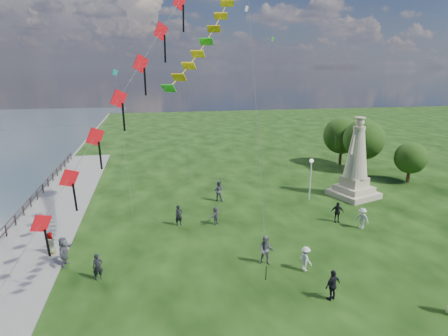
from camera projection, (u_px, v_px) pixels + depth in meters
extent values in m
cube|color=slate|center=(24.00, 261.00, 23.79)|extent=(5.00, 60.00, 0.10)
cylinder|color=black|center=(6.00, 231.00, 27.04)|extent=(0.11, 0.11, 1.00)
cylinder|color=black|center=(15.00, 220.00, 28.93)|extent=(0.11, 0.11, 1.00)
cylinder|color=black|center=(24.00, 211.00, 30.83)|extent=(0.11, 0.11, 1.00)
cylinder|color=black|center=(31.00, 203.00, 32.72)|extent=(0.11, 0.11, 1.00)
cylinder|color=black|center=(37.00, 195.00, 34.62)|extent=(0.11, 0.11, 1.00)
cylinder|color=black|center=(43.00, 189.00, 36.51)|extent=(0.11, 0.11, 1.00)
cylinder|color=black|center=(48.00, 183.00, 38.41)|extent=(0.11, 0.11, 1.00)
cylinder|color=black|center=(53.00, 177.00, 40.31)|extent=(0.11, 0.11, 1.00)
cylinder|color=black|center=(57.00, 172.00, 42.20)|extent=(0.11, 0.11, 1.00)
cylinder|color=black|center=(61.00, 168.00, 44.10)|extent=(0.11, 0.11, 1.00)
cylinder|color=black|center=(65.00, 164.00, 45.99)|extent=(0.11, 0.11, 1.00)
cylinder|color=black|center=(68.00, 160.00, 47.89)|extent=(0.11, 0.11, 1.00)
cylinder|color=black|center=(71.00, 156.00, 49.78)|extent=(0.11, 0.11, 1.00)
cube|color=beige|center=(353.00, 194.00, 35.79)|extent=(4.73, 4.73, 0.53)
cube|color=beige|center=(354.00, 188.00, 35.65)|extent=(3.60, 3.60, 0.53)
cube|color=beige|center=(354.00, 181.00, 35.47)|extent=(2.48, 2.48, 0.89)
cylinder|color=beige|center=(359.00, 128.00, 34.15)|extent=(1.35, 1.35, 0.36)
sphere|color=beige|center=(360.00, 122.00, 34.01)|extent=(0.82, 0.82, 0.82)
cylinder|color=beige|center=(360.00, 118.00, 33.90)|extent=(0.98, 0.98, 0.09)
cylinder|color=silver|center=(310.00, 181.00, 34.54)|extent=(0.11, 0.11, 3.63)
sphere|color=white|center=(312.00, 161.00, 34.05)|extent=(0.36, 0.36, 0.36)
cylinder|color=#382314|center=(362.00, 161.00, 44.33)|extent=(0.36, 0.36, 2.36)
sphere|color=#1B380F|center=(364.00, 139.00, 43.64)|extent=(4.72, 4.72, 4.72)
cylinder|color=#382314|center=(408.00, 175.00, 40.05)|extent=(0.36, 0.36, 1.67)
sphere|color=#1B380F|center=(411.00, 158.00, 39.56)|extent=(3.33, 3.33, 3.33)
cylinder|color=#382314|center=(340.00, 156.00, 47.38)|extent=(0.36, 0.36, 2.31)
sphere|color=#1B380F|center=(342.00, 135.00, 46.70)|extent=(4.62, 4.62, 4.62)
imported|color=black|center=(98.00, 267.00, 21.63)|extent=(0.66, 0.52, 1.59)
imported|color=#595960|center=(266.00, 250.00, 23.26)|extent=(1.08, 0.90, 1.91)
imported|color=silver|center=(305.00, 259.00, 22.60)|extent=(0.83, 1.11, 1.54)
imported|color=black|center=(333.00, 285.00, 19.69)|extent=(1.13, 0.85, 1.73)
imported|color=#595960|center=(64.00, 251.00, 23.09)|extent=(0.99, 1.86, 1.91)
imported|color=black|center=(179.00, 215.00, 29.11)|extent=(0.70, 0.57, 1.65)
imported|color=#595960|center=(219.00, 191.00, 34.48)|extent=(1.10, 0.91, 1.95)
imported|color=silver|center=(362.00, 218.00, 28.53)|extent=(1.04, 1.19, 1.65)
imported|color=black|center=(337.00, 212.00, 29.70)|extent=(1.09, 0.75, 1.70)
imported|color=#595960|center=(51.00, 244.00, 24.50)|extent=(0.46, 0.73, 1.48)
imported|color=#595960|center=(216.00, 215.00, 29.32)|extent=(1.30, 1.44, 1.47)
cube|color=red|center=(41.00, 223.00, 16.95)|extent=(0.87, 0.64, 1.03)
cube|color=black|center=(47.00, 243.00, 17.13)|extent=(0.10, 0.28, 1.48)
cube|color=red|center=(69.00, 178.00, 17.73)|extent=(0.87, 0.64, 1.03)
cube|color=black|center=(75.00, 198.00, 17.92)|extent=(0.10, 0.28, 1.48)
cube|color=red|center=(95.00, 137.00, 18.52)|extent=(0.87, 0.64, 1.03)
cube|color=black|center=(100.00, 156.00, 18.71)|extent=(0.10, 0.28, 1.48)
cube|color=red|center=(119.00, 99.00, 19.31)|extent=(0.87, 0.64, 1.03)
cube|color=black|center=(124.00, 117.00, 19.49)|extent=(0.10, 0.28, 1.48)
cube|color=red|center=(141.00, 64.00, 20.10)|extent=(0.87, 0.64, 1.03)
cube|color=black|center=(145.00, 82.00, 20.28)|extent=(0.10, 0.28, 1.48)
cube|color=red|center=(161.00, 31.00, 20.88)|extent=(0.87, 0.64, 1.03)
cube|color=black|center=(165.00, 49.00, 21.07)|extent=(0.10, 0.28, 1.48)
cube|color=red|center=(180.00, 1.00, 21.67)|extent=(0.87, 0.64, 1.03)
cube|color=black|center=(183.00, 18.00, 21.86)|extent=(0.10, 0.28, 1.48)
cylinder|color=black|center=(266.00, 273.00, 21.65)|extent=(0.06, 0.06, 0.90)
cube|color=yellow|center=(227.00, 3.00, 16.86)|extent=(0.70, 0.68, 0.21)
cube|color=yellow|center=(221.00, 16.00, 16.44)|extent=(0.69, 0.69, 0.23)
cube|color=#EEA20F|center=(214.00, 29.00, 16.01)|extent=(0.68, 0.69, 0.25)
cube|color=green|center=(206.00, 42.00, 15.57)|extent=(0.67, 0.69, 0.26)
cube|color=yellow|center=(198.00, 54.00, 15.12)|extent=(0.65, 0.69, 0.28)
cube|color=yellow|center=(189.00, 66.00, 14.67)|extent=(0.64, 0.68, 0.29)
cube|color=#EEA20F|center=(179.00, 77.00, 14.21)|extent=(0.62, 0.67, 0.30)
cube|color=green|center=(169.00, 88.00, 13.74)|extent=(0.60, 0.66, 0.31)
cube|color=teal|center=(115.00, 72.00, 33.13)|extent=(0.51, 0.39, 0.57)
cylinder|color=#595959|center=(124.00, 141.00, 32.34)|extent=(1.02, 5.02, 11.48)
cube|color=silver|center=(247.00, 9.00, 35.77)|extent=(0.51, 0.39, 0.57)
cylinder|color=#595959|center=(257.00, 102.00, 35.74)|extent=(1.02, 5.02, 17.34)
cylinder|color=#595959|center=(331.00, 76.00, 39.18)|extent=(1.02, 5.02, 22.01)
cylinder|color=#595959|center=(182.00, 72.00, 40.50)|extent=(1.02, 5.02, 22.80)
cube|color=green|center=(272.00, 39.00, 45.01)|extent=(0.51, 0.39, 0.57)
cylinder|color=#595959|center=(281.00, 105.00, 44.70)|extent=(1.02, 5.02, 15.23)
cylinder|color=#595959|center=(213.00, 49.00, 39.19)|extent=(1.02, 5.02, 27.48)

